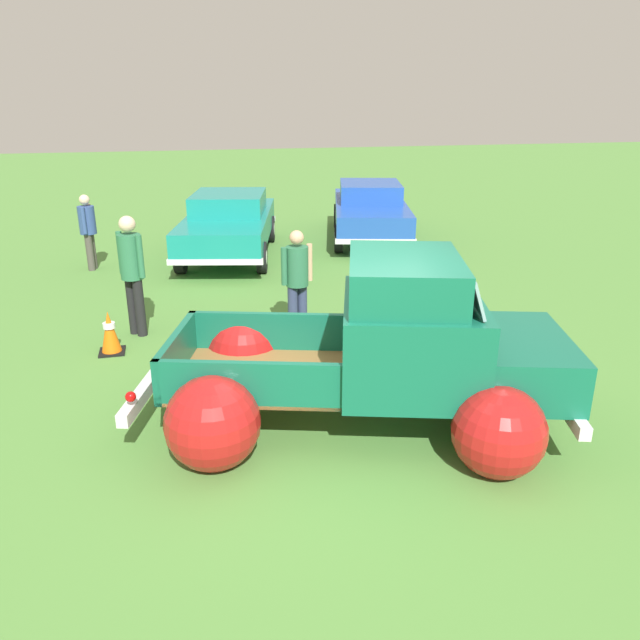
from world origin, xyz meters
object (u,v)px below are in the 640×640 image
at_px(vintage_pickup_truck, 386,360).
at_px(show_car_1, 370,209).
at_px(show_car_0, 229,222).
at_px(lane_cone_0, 110,333).
at_px(spectator_1, 132,268).
at_px(spectator_2, 297,277).
at_px(spectator_0, 88,228).

height_order(vintage_pickup_truck, show_car_1, vintage_pickup_truck).
xyz_separation_m(show_car_0, lane_cone_0, (-2.27, -5.43, -0.47)).
height_order(vintage_pickup_truck, spectator_1, vintage_pickup_truck).
height_order(show_car_0, spectator_1, spectator_1).
bearing_deg(spectator_1, vintage_pickup_truck, -93.65).
bearing_deg(vintage_pickup_truck, spectator_2, 114.64).
bearing_deg(lane_cone_0, vintage_pickup_truck, -41.80).
bearing_deg(spectator_1, spectator_2, -56.41).
bearing_deg(spectator_1, lane_cone_0, -159.94).
xyz_separation_m(show_car_1, lane_cone_0, (-6.00, -6.39, -0.47)).
height_order(show_car_1, lane_cone_0, show_car_1).
height_order(spectator_0, lane_cone_0, spectator_0).
bearing_deg(show_car_1, vintage_pickup_truck, -2.35).
relative_size(spectator_0, spectator_2, 0.97).
height_order(show_car_0, show_car_1, same).
bearing_deg(lane_cone_0, spectator_2, 1.48).
relative_size(show_car_1, spectator_2, 3.06).
height_order(spectator_1, spectator_2, spectator_1).
bearing_deg(spectator_0, show_car_0, -160.08).
distance_m(show_car_1, spectator_0, 6.90).
distance_m(spectator_2, lane_cone_0, 2.83).
relative_size(show_car_0, spectator_0, 3.12).
xyz_separation_m(show_car_1, spectator_1, (-5.65, -5.72, 0.28)).
distance_m(vintage_pickup_truck, spectator_0, 8.64).
distance_m(show_car_0, spectator_0, 3.06).
relative_size(vintage_pickup_truck, show_car_0, 1.00).
distance_m(vintage_pickup_truck, show_car_1, 9.64).
relative_size(show_car_0, spectator_2, 3.04).
relative_size(spectator_0, lane_cone_0, 2.53).
distance_m(show_car_1, spectator_2, 7.11).
xyz_separation_m(spectator_2, lane_cone_0, (-2.76, -0.07, -0.62)).
xyz_separation_m(spectator_0, spectator_2, (3.49, -4.83, 0.03)).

